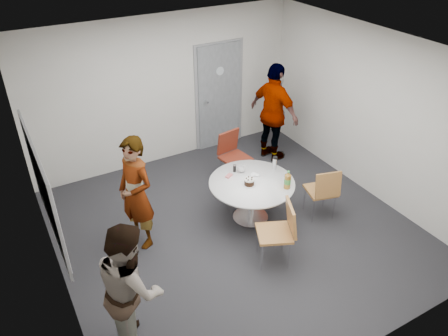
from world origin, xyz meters
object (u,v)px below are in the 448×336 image
whiteboard (44,189)px  chair_near_right (324,189)px  table (253,187)px  chair_near_left (282,227)px  door (219,97)px  person_main (136,194)px  person_left (131,288)px  chair_far (232,152)px  person_right (274,113)px

whiteboard → chair_near_right: whiteboard is taller
whiteboard → table: 2.96m
chair_near_left → door: bearing=8.8°
person_main → person_left: bearing=-42.0°
table → chair_far: table is taller
person_left → table: bearing=-57.3°
chair_near_left → person_main: size_ratio=0.56×
chair_near_left → person_right: size_ratio=0.50×
person_main → person_right: 3.21m
person_main → person_left: person_main is taller
door → chair_far: (-0.45, -1.29, -0.46)m
person_main → person_right: person_right is taller
chair_near_left → person_right: (1.51, 2.36, 0.36)m
table → chair_near_right: 1.07m
whiteboard → person_left: (0.51, -1.34, -0.62)m
door → person_main: size_ratio=1.25×
chair_near_right → person_right: size_ratio=0.47×
chair_near_right → person_main: 2.79m
whiteboard → chair_near_left: 2.99m
whiteboard → chair_far: bearing=17.8°
whiteboard → person_main: bearing=11.6°
door → chair_near_right: size_ratio=2.39×
table → person_main: person_main is taller
door → whiteboard: door is taller
chair_far → person_right: (1.05, 0.29, 0.36)m
table → chair_near_left: (-0.18, -0.98, -0.00)m
chair_near_left → whiteboard: bearing=91.9°
door → person_right: bearing=-58.9°
table → person_left: 2.65m
table → chair_far: 1.12m
person_main → person_left: (-0.62, -1.57, -0.02)m
table → person_main: size_ratio=0.76×
table → chair_near_right: table is taller
table → person_right: (1.33, 1.38, 0.35)m
door → person_right: door is taller
chair_near_left → chair_near_right: bearing=-44.0°
table → person_left: bearing=-151.9°
door → chair_far: bearing=-109.4°
person_left → person_right: size_ratio=0.89×
person_left → person_right: (3.65, 2.63, 0.11)m
person_left → person_right: 4.50m
table → door: bearing=73.0°
whiteboard → person_left: 1.56m
person_right → table: bearing=123.3°
person_main → person_right: bearing=88.7°
whiteboard → person_main: (1.13, 0.23, -0.60)m
chair_far → chair_near_right: bearing=103.1°
person_main → door: bearing=109.6°
door → person_main: 3.19m
door → table: size_ratio=1.64×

